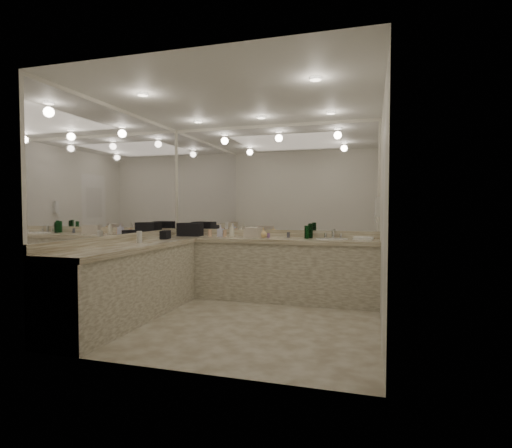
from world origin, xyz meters
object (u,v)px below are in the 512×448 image
(wall_phone, at_px, (378,207))
(soap_bottle_b, at_px, (221,231))
(black_toiletry_bag, at_px, (190,229))
(hand_towel, at_px, (363,238))
(cream_cosmetic_case, at_px, (254,233))
(soap_bottle_a, at_px, (232,230))
(soap_bottle_c, at_px, (263,233))
(sink, at_px, (332,240))

(wall_phone, bearing_deg, soap_bottle_b, 167.32)
(black_toiletry_bag, xyz_separation_m, hand_towel, (2.60, -0.02, -0.08))
(hand_towel, bearing_deg, wall_phone, -70.34)
(cream_cosmetic_case, relative_size, soap_bottle_a, 1.27)
(wall_phone, relative_size, hand_towel, 0.98)
(hand_towel, distance_m, soap_bottle_a, 1.90)
(black_toiletry_bag, relative_size, soap_bottle_b, 1.98)
(wall_phone, relative_size, soap_bottle_b, 1.32)
(soap_bottle_c, bearing_deg, wall_phone, -16.91)
(black_toiletry_bag, height_order, hand_towel, black_toiletry_bag)
(hand_towel, bearing_deg, soap_bottle_b, 179.79)
(sink, height_order, wall_phone, wall_phone)
(sink, height_order, cream_cosmetic_case, cream_cosmetic_case)
(wall_phone, bearing_deg, soap_bottle_a, 166.62)
(black_toiletry_bag, relative_size, cream_cosmetic_case, 1.38)
(hand_towel, relative_size, soap_bottle_c, 1.65)
(cream_cosmetic_case, distance_m, soap_bottle_a, 0.35)
(cream_cosmetic_case, bearing_deg, black_toiletry_bag, -162.88)
(hand_towel, height_order, soap_bottle_b, soap_bottle_b)
(cream_cosmetic_case, bearing_deg, soap_bottle_b, -164.10)
(soap_bottle_b, bearing_deg, wall_phone, -12.68)
(sink, relative_size, cream_cosmetic_case, 1.69)
(hand_towel, relative_size, soap_bottle_a, 1.20)
(hand_towel, distance_m, soap_bottle_b, 2.09)
(soap_bottle_b, bearing_deg, soap_bottle_a, -4.70)
(black_toiletry_bag, distance_m, soap_bottle_b, 0.51)
(wall_phone, height_order, soap_bottle_c, wall_phone)
(cream_cosmetic_case, xyz_separation_m, soap_bottle_c, (0.14, 0.01, -0.00))
(black_toiletry_bag, xyz_separation_m, soap_bottle_c, (1.18, -0.04, -0.03))
(black_toiletry_bag, xyz_separation_m, cream_cosmetic_case, (1.05, -0.05, -0.03))
(soap_bottle_b, relative_size, soap_bottle_c, 1.22)
(black_toiletry_bag, xyz_separation_m, soap_bottle_b, (0.51, -0.01, -0.01))
(black_toiletry_bag, bearing_deg, sink, -0.64)
(sink, height_order, soap_bottle_a, soap_bottle_a)
(soap_bottle_c, bearing_deg, soap_bottle_b, 177.86)
(wall_phone, bearing_deg, hand_towel, 109.66)
(hand_towel, bearing_deg, cream_cosmetic_case, -178.86)
(soap_bottle_a, relative_size, soap_bottle_c, 1.38)
(wall_phone, height_order, soap_bottle_a, wall_phone)
(sink, relative_size, soap_bottle_b, 2.43)
(wall_phone, xyz_separation_m, soap_bottle_b, (-2.27, 0.51, -0.36))
(cream_cosmetic_case, height_order, hand_towel, cream_cosmetic_case)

